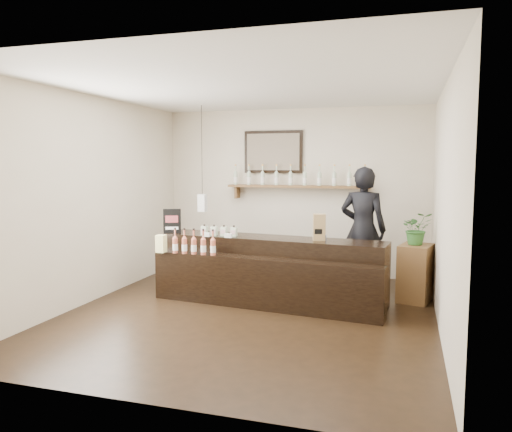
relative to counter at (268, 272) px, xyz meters
name	(u,v)px	position (x,y,z in m)	size (l,w,h in m)	color
ground	(249,314)	(-0.09, -0.58, -0.41)	(5.00, 5.00, 0.00)	black
room_shell	(249,178)	(-0.09, -0.58, 1.29)	(5.00, 5.00, 5.00)	beige
back_wall_decor	(283,171)	(-0.25, 1.79, 1.35)	(2.66, 0.96, 1.69)	brown
counter	(268,272)	(0.00, 0.00, 0.00)	(3.18, 1.17, 1.03)	black
promo_sign	(172,221)	(-1.47, 0.08, 0.64)	(0.25, 0.10, 0.35)	black
paper_bag	(319,227)	(0.68, 0.03, 0.64)	(0.18, 0.15, 0.35)	olive
tape_dispenser	(321,237)	(0.70, 0.09, 0.51)	(0.14, 0.07, 0.11)	#1744A4
side_cabinet	(415,273)	(1.91, 0.65, -0.02)	(0.51, 0.61, 0.78)	brown
potted_plant	(417,229)	(1.91, 0.65, 0.59)	(0.40, 0.35, 0.45)	#2D6227
shopkeeper	(363,221)	(1.17, 0.97, 0.63)	(0.76, 0.50, 2.08)	black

